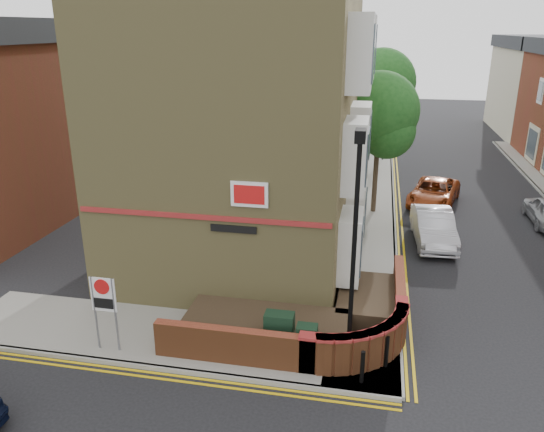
{
  "coord_description": "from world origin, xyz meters",
  "views": [
    {
      "loc": [
        2.0,
        -11.1,
        8.63
      ],
      "look_at": [
        -1.05,
        4.0,
        3.13
      ],
      "focal_mm": 35.0,
      "sensor_mm": 36.0,
      "label": 1
    }
  ],
  "objects_px": {
    "silver_car_near": "(433,227)",
    "utility_cabinet_large": "(279,333)",
    "lamppost": "(354,252)",
    "zone_sign": "(104,300)"
  },
  "relations": [
    {
      "from": "utility_cabinet_large",
      "to": "lamppost",
      "type": "bearing_deg",
      "value": -3.01
    },
    {
      "from": "zone_sign",
      "to": "utility_cabinet_large",
      "type": "bearing_deg",
      "value": 9.69
    },
    {
      "from": "lamppost",
      "to": "silver_car_near",
      "type": "relative_size",
      "value": 1.47
    },
    {
      "from": "utility_cabinet_large",
      "to": "silver_car_near",
      "type": "xyz_separation_m",
      "value": [
        4.84,
        9.35,
        -0.01
      ]
    },
    {
      "from": "lamppost",
      "to": "zone_sign",
      "type": "bearing_deg",
      "value": -173.93
    },
    {
      "from": "lamppost",
      "to": "silver_car_near",
      "type": "distance_m",
      "value": 10.25
    },
    {
      "from": "zone_sign",
      "to": "silver_car_near",
      "type": "height_order",
      "value": "zone_sign"
    },
    {
      "from": "silver_car_near",
      "to": "utility_cabinet_large",
      "type": "bearing_deg",
      "value": -120.86
    },
    {
      "from": "lamppost",
      "to": "zone_sign",
      "type": "distance_m",
      "value": 6.85
    },
    {
      "from": "utility_cabinet_large",
      "to": "silver_car_near",
      "type": "distance_m",
      "value": 10.53
    }
  ]
}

